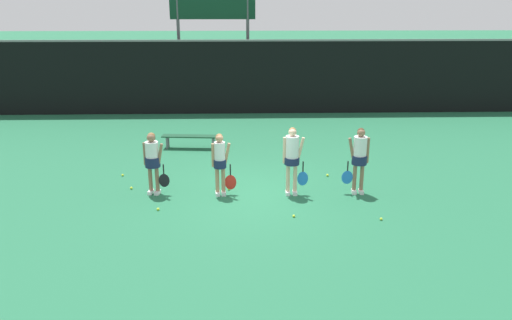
{
  "coord_description": "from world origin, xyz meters",
  "views": [
    {
      "loc": [
        -0.27,
        -12.14,
        4.85
      ],
      "look_at": [
        0.08,
        -0.03,
        0.93
      ],
      "focal_mm": 35.0,
      "sensor_mm": 36.0,
      "label": 1
    }
  ],
  "objects_px": {
    "player_0": "(153,158)",
    "player_3": "(359,155)",
    "tennis_ball_1": "(158,209)",
    "scoreboard": "(213,10)",
    "tennis_ball_0": "(123,175)",
    "tennis_ball_4": "(381,219)",
    "tennis_ball_6": "(294,216)",
    "player_1": "(220,160)",
    "bench_courtside": "(190,137)",
    "tennis_ball_5": "(131,188)",
    "tennis_ball_3": "(229,189)",
    "player_2": "(292,155)",
    "tennis_ball_2": "(327,175)"
  },
  "relations": [
    {
      "from": "scoreboard",
      "to": "player_0",
      "type": "xyz_separation_m",
      "value": [
        -1.06,
        -10.55,
        -3.4
      ]
    },
    {
      "from": "tennis_ball_3",
      "to": "tennis_ball_4",
      "type": "relative_size",
      "value": 1.03
    },
    {
      "from": "bench_courtside",
      "to": "tennis_ball_4",
      "type": "distance_m",
      "value": 7.73
    },
    {
      "from": "scoreboard",
      "to": "tennis_ball_1",
      "type": "relative_size",
      "value": 81.05
    },
    {
      "from": "tennis_ball_5",
      "to": "tennis_ball_6",
      "type": "bearing_deg",
      "value": -24.8
    },
    {
      "from": "tennis_ball_2",
      "to": "tennis_ball_6",
      "type": "relative_size",
      "value": 1.09
    },
    {
      "from": "bench_courtside",
      "to": "tennis_ball_5",
      "type": "relative_size",
      "value": 27.97
    },
    {
      "from": "scoreboard",
      "to": "tennis_ball_3",
      "type": "height_order",
      "value": "scoreboard"
    },
    {
      "from": "tennis_ball_4",
      "to": "tennis_ball_5",
      "type": "height_order",
      "value": "tennis_ball_5"
    },
    {
      "from": "tennis_ball_5",
      "to": "tennis_ball_0",
      "type": "bearing_deg",
      "value": 114.01
    },
    {
      "from": "player_0",
      "to": "tennis_ball_0",
      "type": "relative_size",
      "value": 24.46
    },
    {
      "from": "scoreboard",
      "to": "tennis_ball_2",
      "type": "distance_m",
      "value": 10.96
    },
    {
      "from": "bench_courtside",
      "to": "tennis_ball_1",
      "type": "height_order",
      "value": "bench_courtside"
    },
    {
      "from": "bench_courtside",
      "to": "tennis_ball_6",
      "type": "distance_m",
      "value": 6.44
    },
    {
      "from": "tennis_ball_1",
      "to": "tennis_ball_5",
      "type": "bearing_deg",
      "value": 123.1
    },
    {
      "from": "scoreboard",
      "to": "tennis_ball_5",
      "type": "relative_size",
      "value": 81.41
    },
    {
      "from": "scoreboard",
      "to": "tennis_ball_1",
      "type": "height_order",
      "value": "scoreboard"
    },
    {
      "from": "tennis_ball_0",
      "to": "tennis_ball_4",
      "type": "distance_m",
      "value": 7.34
    },
    {
      "from": "scoreboard",
      "to": "player_0",
      "type": "distance_m",
      "value": 11.13
    },
    {
      "from": "player_0",
      "to": "tennis_ball_1",
      "type": "distance_m",
      "value": 1.48
    },
    {
      "from": "player_2",
      "to": "tennis_ball_2",
      "type": "xyz_separation_m",
      "value": [
        1.17,
        1.33,
        -1.03
      ]
    },
    {
      "from": "player_3",
      "to": "tennis_ball_1",
      "type": "distance_m",
      "value": 5.23
    },
    {
      "from": "tennis_ball_3",
      "to": "player_3",
      "type": "bearing_deg",
      "value": -4.89
    },
    {
      "from": "scoreboard",
      "to": "tennis_ball_4",
      "type": "xyz_separation_m",
      "value": [
        4.41,
        -12.37,
        -4.34
      ]
    },
    {
      "from": "tennis_ball_3",
      "to": "tennis_ball_5",
      "type": "distance_m",
      "value": 2.61
    },
    {
      "from": "player_2",
      "to": "tennis_ball_0",
      "type": "bearing_deg",
      "value": 162.74
    },
    {
      "from": "tennis_ball_5",
      "to": "bench_courtside",
      "type": "bearing_deg",
      "value": 72.24
    },
    {
      "from": "player_1",
      "to": "tennis_ball_2",
      "type": "bearing_deg",
      "value": 17.43
    },
    {
      "from": "player_0",
      "to": "tennis_ball_5",
      "type": "xyz_separation_m",
      "value": [
        -0.68,
        0.32,
        -0.94
      ]
    },
    {
      "from": "player_3",
      "to": "tennis_ball_3",
      "type": "distance_m",
      "value": 3.52
    },
    {
      "from": "player_3",
      "to": "tennis_ball_3",
      "type": "relative_size",
      "value": 26.39
    },
    {
      "from": "tennis_ball_4",
      "to": "player_0",
      "type": "bearing_deg",
      "value": 161.63
    },
    {
      "from": "tennis_ball_6",
      "to": "player_1",
      "type": "bearing_deg",
      "value": 139.92
    },
    {
      "from": "player_0",
      "to": "tennis_ball_2",
      "type": "xyz_separation_m",
      "value": [
        4.73,
        1.18,
        -0.94
      ]
    },
    {
      "from": "scoreboard",
      "to": "player_1",
      "type": "distance_m",
      "value": 11.23
    },
    {
      "from": "player_0",
      "to": "player_3",
      "type": "distance_m",
      "value": 5.29
    },
    {
      "from": "bench_courtside",
      "to": "tennis_ball_6",
      "type": "relative_size",
      "value": 29.87
    },
    {
      "from": "bench_courtside",
      "to": "player_2",
      "type": "xyz_separation_m",
      "value": [
        3.03,
        -4.27,
        0.67
      ]
    },
    {
      "from": "tennis_ball_1",
      "to": "tennis_ball_5",
      "type": "xyz_separation_m",
      "value": [
        -0.94,
        1.44,
        -0.0
      ]
    },
    {
      "from": "player_3",
      "to": "tennis_ball_0",
      "type": "relative_size",
      "value": 26.1
    },
    {
      "from": "bench_courtside",
      "to": "player_1",
      "type": "bearing_deg",
      "value": -69.3
    },
    {
      "from": "player_3",
      "to": "tennis_ball_6",
      "type": "distance_m",
      "value": 2.55
    },
    {
      "from": "scoreboard",
      "to": "player_3",
      "type": "relative_size",
      "value": 3.21
    },
    {
      "from": "scoreboard",
      "to": "player_1",
      "type": "relative_size",
      "value": 3.45
    },
    {
      "from": "scoreboard",
      "to": "tennis_ball_6",
      "type": "bearing_deg",
      "value": -78.72
    },
    {
      "from": "bench_courtside",
      "to": "tennis_ball_4",
      "type": "xyz_separation_m",
      "value": [
        4.93,
        -5.94,
        -0.36
      ]
    },
    {
      "from": "bench_courtside",
      "to": "player_2",
      "type": "distance_m",
      "value": 5.28
    },
    {
      "from": "player_2",
      "to": "tennis_ball_2",
      "type": "bearing_deg",
      "value": 49.29
    },
    {
      "from": "tennis_ball_4",
      "to": "tennis_ball_2",
      "type": "bearing_deg",
      "value": 103.85
    },
    {
      "from": "player_1",
      "to": "tennis_ball_1",
      "type": "relative_size",
      "value": 23.51
    }
  ]
}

